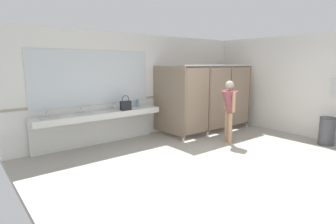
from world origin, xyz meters
name	(u,v)px	position (x,y,z in m)	size (l,w,h in m)	color
ground_plane	(235,168)	(0.00, 0.00, -0.05)	(7.24, 6.92, 0.10)	#9E998E
wall_back	(145,86)	(0.00, 3.22, 1.39)	(7.24, 0.12, 2.78)	silver
wall_side_right	(317,87)	(3.38, 0.00, 1.39)	(0.12, 6.92, 2.78)	silver
wall_back_tile_band	(146,98)	(0.00, 3.16, 1.05)	(7.24, 0.01, 0.06)	#9E937F
vanity_counter	(99,121)	(-1.52, 2.96, 0.62)	(3.14, 0.54, 0.96)	silver
mirror_panel	(94,78)	(-1.52, 3.15, 1.66)	(3.04, 0.02, 1.32)	silver
bathroom_stalls	(209,97)	(1.63, 2.27, 1.04)	(2.79, 1.34, 1.98)	#84705B
trash_bin	(327,131)	(2.93, -0.53, 0.35)	(0.37, 0.37, 0.69)	#47474C
person_standing	(229,104)	(1.16, 1.13, 0.99)	(0.53, 0.53, 1.58)	tan
handbag	(126,105)	(-0.90, 2.74, 0.98)	(0.27, 0.12, 0.37)	black
soap_dispenser	(137,104)	(-0.37, 3.03, 0.93)	(0.07, 0.07, 0.20)	teal
floor_drain_cover	(237,156)	(0.46, 0.30, 0.00)	(0.14, 0.14, 0.01)	#B7BABF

